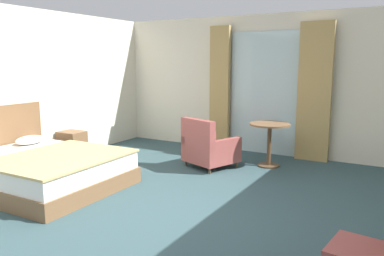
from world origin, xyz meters
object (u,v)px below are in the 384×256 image
nightstand (72,145)px  round_cafe_table (269,135)px  desk_chair (374,244)px  armchair_by_window (208,148)px  bed (39,168)px

nightstand → round_cafe_table: size_ratio=0.69×
desk_chair → armchair_by_window: 3.88m
desk_chair → round_cafe_table: bearing=119.7°
bed → nightstand: size_ratio=4.34×
bed → armchair_by_window: size_ratio=2.38×
nightstand → bed: bearing=-59.9°
armchair_by_window → desk_chair: bearing=-44.8°
nightstand → round_cafe_table: round_cafe_table is taller
round_cafe_table → armchair_by_window: bearing=-145.3°
desk_chair → bed: bearing=171.6°
nightstand → armchair_by_window: bearing=17.0°
bed → nightstand: bearing=120.1°
nightstand → desk_chair: 5.55m
nightstand → armchair_by_window: (2.42, 0.74, 0.07)m
desk_chair → round_cafe_table: size_ratio=1.19×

